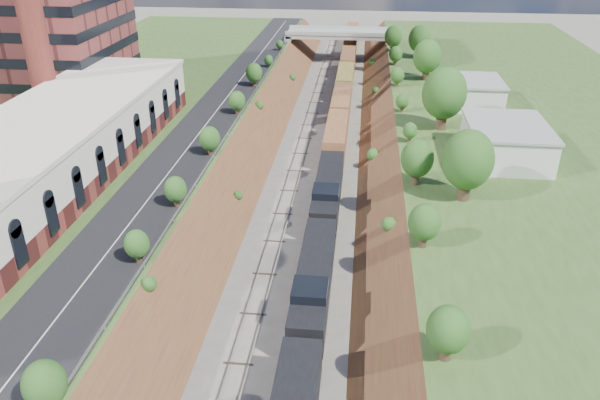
% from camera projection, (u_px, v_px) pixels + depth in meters
% --- Properties ---
extents(platform_left, '(44.00, 180.00, 5.00)m').
position_uv_depth(platform_left, '(90.00, 137.00, 84.70)').
color(platform_left, '#364F20').
rests_on(platform_left, ground).
extents(platform_right, '(44.00, 180.00, 5.00)m').
position_uv_depth(platform_right, '(561.00, 156.00, 78.24)').
color(platform_right, '#364F20').
rests_on(platform_right, ground).
extents(embankment_left, '(10.00, 180.00, 10.00)m').
position_uv_depth(embankment_left, '(239.00, 159.00, 83.66)').
color(embankment_left, brown).
rests_on(embankment_left, ground).
extents(embankment_right, '(10.00, 180.00, 10.00)m').
position_uv_depth(embankment_right, '(394.00, 166.00, 81.51)').
color(embankment_right, brown).
rests_on(embankment_right, ground).
extents(rail_left_track, '(1.58, 180.00, 0.18)m').
position_uv_depth(rail_left_track, '(298.00, 161.00, 82.80)').
color(rail_left_track, gray).
rests_on(rail_left_track, ground).
extents(rail_right_track, '(1.58, 180.00, 0.18)m').
position_uv_depth(rail_right_track, '(334.00, 163.00, 82.29)').
color(rail_right_track, gray).
rests_on(rail_right_track, ground).
extents(road, '(8.00, 180.00, 0.10)m').
position_uv_depth(road, '(206.00, 125.00, 81.85)').
color(road, black).
rests_on(road, platform_left).
extents(guardrail, '(0.10, 171.00, 0.70)m').
position_uv_depth(guardrail, '(234.00, 123.00, 81.05)').
color(guardrail, '#99999E').
rests_on(guardrail, platform_left).
extents(commercial_building, '(14.30, 62.30, 7.00)m').
position_uv_depth(commercial_building, '(36.00, 157.00, 61.96)').
color(commercial_building, maroon).
rests_on(commercial_building, platform_left).
extents(overpass, '(24.50, 8.30, 7.40)m').
position_uv_depth(overpass, '(339.00, 40.00, 135.56)').
color(overpass, gray).
rests_on(overpass, ground).
extents(white_building_near, '(9.00, 12.00, 4.00)m').
position_uv_depth(white_building_near, '(506.00, 143.00, 70.04)').
color(white_building_near, silver).
rests_on(white_building_near, platform_right).
extents(white_building_far, '(8.00, 10.00, 3.60)m').
position_uv_depth(white_building_far, '(473.00, 93.00, 89.76)').
color(white_building_far, silver).
rests_on(white_building_far, platform_right).
extents(tree_right_large, '(5.25, 5.25, 7.61)m').
position_uv_depth(tree_right_large, '(468.00, 160.00, 58.94)').
color(tree_right_large, '#473323').
rests_on(tree_right_large, platform_right).
extents(tree_left_crest, '(2.45, 2.45, 3.55)m').
position_uv_depth(tree_left_crest, '(120.00, 272.00, 45.01)').
color(tree_left_crest, '#473323').
rests_on(tree_left_crest, platform_left).
extents(freight_train, '(2.96, 151.17, 4.55)m').
position_uv_depth(freight_train, '(341.00, 107.00, 97.58)').
color(freight_train, black).
rests_on(freight_train, ground).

